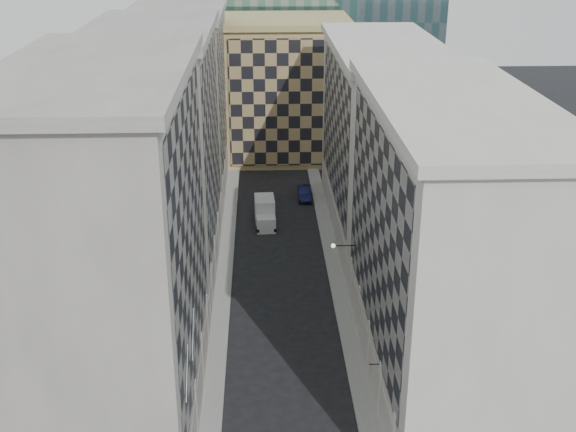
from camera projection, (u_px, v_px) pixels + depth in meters
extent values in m
cube|color=gray|center=(224.00, 280.00, 66.82)|extent=(1.50, 100.00, 0.15)
cube|color=gray|center=(337.00, 278.00, 67.20)|extent=(1.50, 100.00, 0.15)
cube|color=gray|center=(111.00, 261.00, 44.69)|extent=(10.00, 22.00, 23.00)
cube|color=gray|center=(189.00, 238.00, 44.28)|extent=(0.25, 19.36, 18.00)
cube|color=gray|center=(197.00, 392.00, 48.69)|extent=(0.45, 21.12, 3.20)
cube|color=gray|center=(91.00, 70.00, 40.11)|extent=(10.80, 22.80, 0.70)
cylinder|color=gray|center=(191.00, 410.00, 45.92)|extent=(0.90, 0.90, 4.40)
cylinder|color=gray|center=(197.00, 361.00, 50.99)|extent=(0.90, 0.90, 4.40)
cylinder|color=gray|center=(203.00, 320.00, 56.06)|extent=(0.90, 0.90, 4.40)
cube|color=gray|center=(157.00, 158.00, 65.15)|extent=(10.00, 22.00, 22.00)
cube|color=gray|center=(211.00, 142.00, 64.75)|extent=(0.25, 19.36, 17.00)
cube|color=gray|center=(215.00, 251.00, 68.96)|extent=(0.45, 21.12, 3.20)
cube|color=gray|center=(148.00, 30.00, 60.77)|extent=(10.80, 22.80, 0.70)
cylinder|color=gray|center=(207.00, 287.00, 61.12)|extent=(0.90, 0.90, 4.40)
cylinder|color=gray|center=(211.00, 258.00, 66.19)|extent=(0.90, 0.90, 4.40)
cylinder|color=gray|center=(214.00, 234.00, 71.26)|extent=(0.90, 0.90, 4.40)
cylinder|color=gray|center=(217.00, 213.00, 76.33)|extent=(0.90, 0.90, 4.40)
cube|color=gray|center=(181.00, 104.00, 85.62)|extent=(10.00, 22.00, 21.00)
cube|color=gray|center=(222.00, 92.00, 85.22)|extent=(0.25, 19.36, 16.00)
cube|color=gray|center=(224.00, 175.00, 89.24)|extent=(0.45, 21.12, 3.20)
cube|color=gray|center=(176.00, 10.00, 81.42)|extent=(10.80, 22.80, 0.70)
cylinder|color=gray|center=(220.00, 194.00, 81.40)|extent=(0.90, 0.90, 4.40)
cylinder|color=gray|center=(222.00, 178.00, 86.46)|extent=(0.90, 0.90, 4.40)
cylinder|color=gray|center=(224.00, 163.00, 91.53)|extent=(0.90, 0.90, 4.40)
cylinder|color=gray|center=(226.00, 150.00, 96.60)|extent=(0.90, 0.90, 4.40)
cube|color=#BCB7AD|center=(445.00, 250.00, 49.75)|extent=(10.00, 26.00, 20.00)
cube|color=gray|center=(376.00, 231.00, 48.99)|extent=(0.25, 22.88, 15.00)
cube|color=#BCB7AD|center=(371.00, 354.00, 52.83)|extent=(0.45, 24.96, 3.20)
cube|color=#BCB7AD|center=(459.00, 102.00, 45.75)|extent=(10.80, 26.80, 0.70)
cylinder|color=#BCB7AD|center=(385.00, 391.00, 47.81)|extent=(0.90, 0.90, 4.40)
cylinder|color=#BCB7AD|center=(373.00, 347.00, 52.60)|extent=(0.90, 0.90, 4.40)
cylinder|color=#BCB7AD|center=(364.00, 311.00, 57.39)|extent=(0.90, 0.90, 4.40)
cylinder|color=#BCB7AD|center=(355.00, 280.00, 62.18)|extent=(0.90, 0.90, 4.40)
cube|color=#BCB7AD|center=(382.00, 142.00, 74.82)|extent=(10.00, 28.00, 19.00)
cube|color=gray|center=(336.00, 129.00, 74.07)|extent=(0.25, 24.64, 14.00)
cube|color=#BCB7AD|center=(334.00, 213.00, 77.71)|extent=(0.45, 26.88, 3.20)
cube|color=#BCB7AD|center=(387.00, 46.00, 71.02)|extent=(10.80, 28.80, 0.70)
cube|color=tan|center=(287.00, 91.00, 98.65)|extent=(16.00, 14.00, 18.00)
cube|color=tan|center=(289.00, 104.00, 92.11)|extent=(15.20, 0.25, 16.50)
cube|color=tan|center=(286.00, 21.00, 95.02)|extent=(16.80, 14.80, 0.80)
cube|color=#302A25|center=(270.00, 38.00, 109.55)|extent=(6.00, 6.00, 28.00)
cylinder|color=gray|center=(187.00, 373.00, 39.78)|extent=(0.10, 2.33, 2.33)
cylinder|color=gray|center=(193.00, 334.00, 43.46)|extent=(0.10, 2.33, 2.33)
cylinder|color=black|center=(344.00, 246.00, 59.30)|extent=(1.80, 0.08, 0.08)
sphere|color=#FFE5B2|center=(333.00, 246.00, 59.27)|extent=(0.36, 0.36, 0.36)
cube|color=silver|center=(266.00, 223.00, 77.16)|extent=(2.11, 2.28, 1.64)
cube|color=silver|center=(265.00, 210.00, 79.12)|extent=(2.25, 3.38, 2.83)
cylinder|color=black|center=(258.00, 230.00, 76.58)|extent=(0.31, 0.83, 0.82)
cylinder|color=black|center=(275.00, 229.00, 76.72)|extent=(0.31, 0.83, 0.82)
cylinder|color=black|center=(256.00, 215.00, 80.44)|extent=(0.31, 0.83, 0.82)
cylinder|color=black|center=(272.00, 214.00, 80.58)|extent=(0.31, 0.83, 0.82)
imported|color=#10133B|center=(305.00, 193.00, 85.82)|extent=(1.56, 4.38, 1.44)
cylinder|color=black|center=(375.00, 364.00, 47.20)|extent=(0.73, 0.07, 0.06)
cube|color=tan|center=(371.00, 369.00, 47.34)|extent=(0.07, 0.64, 0.64)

